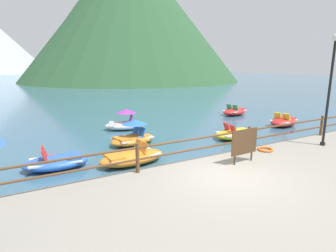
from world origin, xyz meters
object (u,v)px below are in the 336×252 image
object	(u,v)px
pedal_boat_4	(125,123)
pedal_boat_5	(132,157)
pedal_boat_1	(235,134)
pedal_boat_7	(133,136)
lamp_post	(331,81)
life_ring	(265,149)
pedal_boat_3	(235,111)
pedal_boat_6	(56,162)
pedal_boat_2	(284,121)
sign_board	(244,142)

from	to	relation	value
pedal_boat_4	pedal_boat_5	bearing A→B (deg)	-108.24
pedal_boat_1	pedal_boat_7	distance (m)	5.22
lamp_post	life_ring	size ratio (longest dim) A/B	7.36
pedal_boat_3	pedal_boat_5	distance (m)	12.46
pedal_boat_4	lamp_post	bearing A→B (deg)	-56.40
pedal_boat_6	pedal_boat_7	size ratio (longest dim) A/B	0.97
pedal_boat_2	pedal_boat_7	bearing A→B (deg)	175.52
pedal_boat_5	pedal_boat_7	world-z (taller)	pedal_boat_7
pedal_boat_4	pedal_boat_3	bearing A→B (deg)	3.20
life_ring	pedal_boat_2	size ratio (longest dim) A/B	0.25
pedal_boat_1	pedal_boat_2	bearing A→B (deg)	10.05
life_ring	pedal_boat_1	distance (m)	3.28
pedal_boat_1	pedal_boat_5	size ratio (longest dim) A/B	0.90
lamp_post	pedal_boat_4	world-z (taller)	lamp_post
sign_board	pedal_boat_2	world-z (taller)	sign_board
pedal_boat_6	pedal_boat_7	xyz separation A→B (m)	(3.64, 1.54, 0.14)
pedal_boat_4	pedal_boat_6	xyz separation A→B (m)	(-4.42, -4.70, -0.14)
lamp_post	pedal_boat_6	distance (m)	11.09
lamp_post	pedal_boat_4	xyz separation A→B (m)	(-5.62, 8.46, -2.69)
pedal_boat_5	pedal_boat_3	bearing A→B (deg)	29.34
pedal_boat_1	pedal_boat_2	distance (m)	4.86
pedal_boat_2	pedal_boat_1	bearing A→B (deg)	-169.95
pedal_boat_6	pedal_boat_3	bearing A→B (deg)	21.16
sign_board	pedal_boat_3	xyz separation A→B (m)	(7.85, 8.88, -0.86)
pedal_boat_7	life_ring	bearing A→B (deg)	-51.33
pedal_boat_1	pedal_boat_3	size ratio (longest dim) A/B	0.92
pedal_boat_2	pedal_boat_6	distance (m)	13.41
lamp_post	sign_board	distance (m)	4.87
life_ring	pedal_boat_2	distance (m)	7.17
pedal_boat_1	pedal_boat_7	size ratio (longest dim) A/B	0.96
life_ring	pedal_boat_2	xyz separation A→B (m)	(6.04, 3.87, -0.16)
sign_board	life_ring	distance (m)	1.98
lamp_post	pedal_boat_3	distance (m)	9.99
sign_board	pedal_boat_5	bearing A→B (deg)	137.29
lamp_post	life_ring	world-z (taller)	lamp_post
pedal_boat_4	pedal_boat_5	distance (m)	5.90
pedal_boat_1	pedal_boat_3	bearing A→B (deg)	47.50
life_ring	pedal_boat_3	size ratio (longest dim) A/B	0.24
pedal_boat_2	pedal_boat_5	bearing A→B (deg)	-171.15
pedal_boat_2	pedal_boat_7	distance (m)	9.78
life_ring	pedal_boat_7	world-z (taller)	pedal_boat_7
lamp_post	pedal_boat_5	size ratio (longest dim) A/B	1.71
pedal_boat_7	pedal_boat_1	bearing A→B (deg)	-17.98
life_ring	pedal_boat_6	size ratio (longest dim) A/B	0.26
lamp_post	life_ring	xyz separation A→B (m)	(-2.69, 0.67, -2.64)
lamp_post	sign_board	world-z (taller)	lamp_post
sign_board	pedal_boat_1	distance (m)	4.79
pedal_boat_1	pedal_boat_2	xyz separation A→B (m)	(4.78, 0.85, 0.03)
pedal_boat_1	pedal_boat_3	distance (m)	7.15
lamp_post	pedal_boat_6	xyz separation A→B (m)	(-10.05, 3.76, -2.83)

